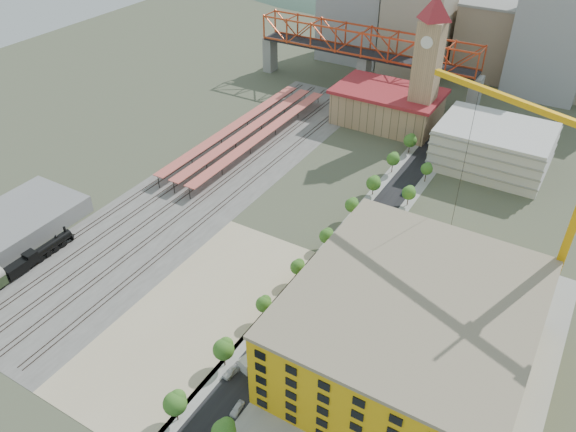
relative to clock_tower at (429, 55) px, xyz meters
The scene contains 32 objects.
ground 85.36m from the clock_tower, 95.71° to the right, with size 400.00×400.00×0.00m, color #474C38.
ballast_strip 81.63m from the clock_tower, 125.15° to the right, with size 36.00×165.00×0.06m, color #605E59.
dirt_lot 115.74m from the clock_tower, 96.14° to the right, with size 28.00×67.00×0.06m, color tan.
street_asphalt 71.48m from the clock_tower, 82.98° to the right, with size 12.00×170.00×0.06m, color black.
sidewalk_west 71.08m from the clock_tower, 87.80° to the right, with size 3.00×170.00×0.04m, color gray.
sidewalk_east 72.31m from the clock_tower, 78.27° to the right, with size 3.00×170.00×0.04m, color gray.
construction_pad 110.41m from the clock_tower, 69.69° to the right, with size 50.00×90.00×0.06m, color gray.
rail_tracks 82.57m from the clock_tower, 126.24° to the right, with size 26.56×160.00×0.18m.
platform_canopies 65.08m from the clock_tower, 144.47° to the right, with size 16.00×80.00×4.12m.
station_hall 25.65m from the clock_tower, behind, with size 38.00×24.00×13.10m.
clock_tower is the anchor object (origin of this frame).
parking_garage 36.81m from the clock_tower, 19.64° to the right, with size 34.00×26.00×14.00m, color silver.
truss_bridge 42.56m from the clock_tower, 142.85° to the left, with size 94.00×9.60×25.60m.
construction_building 107.36m from the clock_tower, 71.22° to the right, with size 44.60×50.60×18.80m.
warehouse 135.13m from the clock_tower, 123.93° to the right, with size 22.00×32.00×5.00m, color gray.
street_trees 80.70m from the clock_tower, 83.91° to the right, with size 15.40×124.40×8.00m.
skyline 62.60m from the clock_tower, 90.49° to the left, with size 133.00×46.00×60.00m.
distant_hills 213.32m from the clock_tower, 78.30° to the left, with size 647.00×264.00×227.00m.
locomotive 132.34m from the clock_tower, 116.58° to the right, with size 2.72×21.01×5.25m.
tower_crane 90.32m from the clock_tower, 54.45° to the right, with size 48.69×20.41×55.02m.
site_trailer_a 118.26m from the clock_tower, 86.01° to the right, with size 2.73×10.36×2.84m, color silver.
site_trailer_b 112.89m from the clock_tower, 85.81° to the right, with size 2.62×9.95×2.72m, color silver.
site_trailer_c 103.82m from the clock_tower, 85.42° to the right, with size 2.45×9.29×2.54m, color silver.
site_trailer_d 90.71m from the clock_tower, 84.69° to the right, with size 2.49×9.46×2.59m, color silver.
car_0 124.37m from the clock_tower, 87.64° to the right, with size 1.79×4.44×1.51m, color silver.
car_1 110.28m from the clock_tower, 87.31° to the right, with size 1.47×4.21×1.39m, color #99999E.
car_2 92.62m from the clock_tower, 86.75° to the right, with size 2.43×5.26×1.46m, color black.
car_3 68.24m from the clock_tower, 85.39° to the right, with size 1.85×4.54×1.32m, color navy.
car_4 131.22m from the clock_tower, 85.08° to the right, with size 1.54×3.83×1.31m, color silver.
car_5 101.68m from the clock_tower, 83.54° to the right, with size 1.43×4.11×1.35m, color gray.
car_6 63.83m from the clock_tower, 78.94° to the right, with size 2.26×4.91×1.36m, color black.
car_7 49.45m from the clock_tower, 74.34° to the right, with size 1.87×4.59×1.33m, color navy.
Camera 1 is at (60.93, -99.10, 92.40)m, focal length 35.00 mm.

